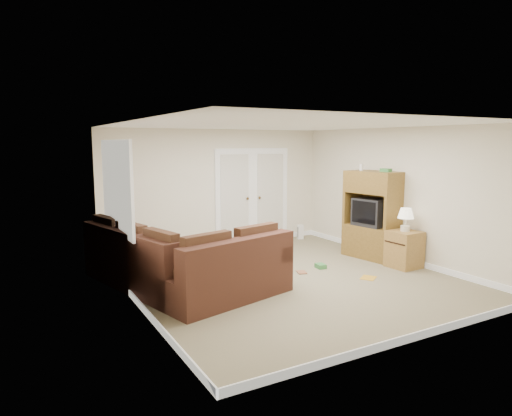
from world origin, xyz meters
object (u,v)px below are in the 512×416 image
tv_armoire (373,214)px  side_cabinet (404,246)px  sectional_sofa (179,267)px  coffee_table (253,252)px

tv_armoire → side_cabinet: bearing=-98.0°
tv_armoire → sectional_sofa: bearing=173.2°
sectional_sofa → tv_armoire: tv_armoire is taller
coffee_table → side_cabinet: (2.28, -1.46, 0.15)m
sectional_sofa → side_cabinet: side_cabinet is taller
coffee_table → side_cabinet: bearing=-30.6°
sectional_sofa → coffee_table: bearing=9.5°
tv_armoire → coffee_table: bearing=156.0°
sectional_sofa → coffee_table: size_ratio=2.88×
sectional_sofa → side_cabinet: (3.96, -0.72, 0.03)m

